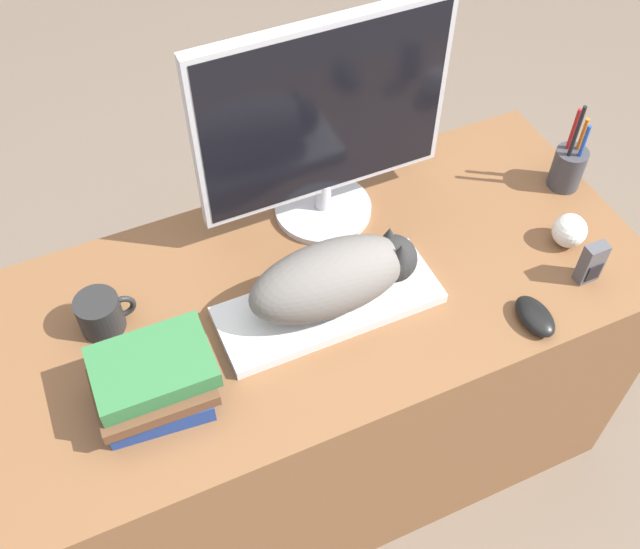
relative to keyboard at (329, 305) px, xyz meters
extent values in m
cube|color=brown|center=(0.00, 0.06, -0.38)|extent=(1.42, 0.65, 0.74)
cube|color=silver|center=(0.00, 0.00, 0.00)|extent=(0.46, 0.17, 0.02)
ellipsoid|color=#66605B|center=(0.00, 0.00, 0.08)|extent=(0.33, 0.15, 0.15)
sphere|color=#262626|center=(0.14, 0.00, 0.08)|extent=(0.10, 0.10, 0.10)
cone|color=#262626|center=(0.14, -0.02, 0.12)|extent=(0.03, 0.03, 0.04)
cone|color=#262626|center=(0.14, 0.02, 0.12)|extent=(0.03, 0.03, 0.04)
cylinder|color=#B7B7BC|center=(0.10, 0.26, 0.00)|extent=(0.22, 0.22, 0.02)
cylinder|color=#B7B7BC|center=(0.10, 0.26, 0.04)|extent=(0.04, 0.04, 0.07)
cube|color=#B7B7BC|center=(0.10, 0.26, 0.27)|extent=(0.54, 0.03, 0.41)
cube|color=black|center=(0.10, 0.25, 0.27)|extent=(0.52, 0.01, 0.39)
ellipsoid|color=black|center=(0.36, -0.20, 0.01)|extent=(0.06, 0.11, 0.04)
cylinder|color=black|center=(-0.43, 0.14, 0.03)|extent=(0.09, 0.09, 0.08)
torus|color=black|center=(-0.39, 0.14, 0.03)|extent=(0.06, 0.01, 0.06)
cylinder|color=#38383D|center=(0.65, 0.11, 0.04)|extent=(0.07, 0.07, 0.10)
cylinder|color=orange|center=(0.67, 0.11, 0.10)|extent=(0.01, 0.01, 0.14)
cylinder|color=#B21E1E|center=(0.65, 0.12, 0.11)|extent=(0.01, 0.01, 0.17)
cylinder|color=black|center=(0.64, 0.10, 0.13)|extent=(0.01, 0.01, 0.20)
cylinder|color=#1E47B2|center=(0.66, 0.09, 0.10)|extent=(0.01, 0.01, 0.14)
sphere|color=silver|center=(0.55, -0.05, 0.03)|extent=(0.08, 0.08, 0.08)
cube|color=#4C4C51|center=(0.53, -0.15, 0.04)|extent=(0.05, 0.03, 0.10)
cube|color=black|center=(0.53, -0.16, 0.02)|extent=(0.03, 0.00, 0.04)
cube|color=navy|center=(-0.38, -0.07, 0.01)|extent=(0.20, 0.16, 0.04)
cube|color=brown|center=(-0.38, -0.07, 0.04)|extent=(0.21, 0.16, 0.03)
cube|color=#2D6B38|center=(-0.37, -0.05, 0.08)|extent=(0.22, 0.16, 0.04)
camera|label=1|loc=(-0.39, -0.83, 1.22)|focal=42.00mm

